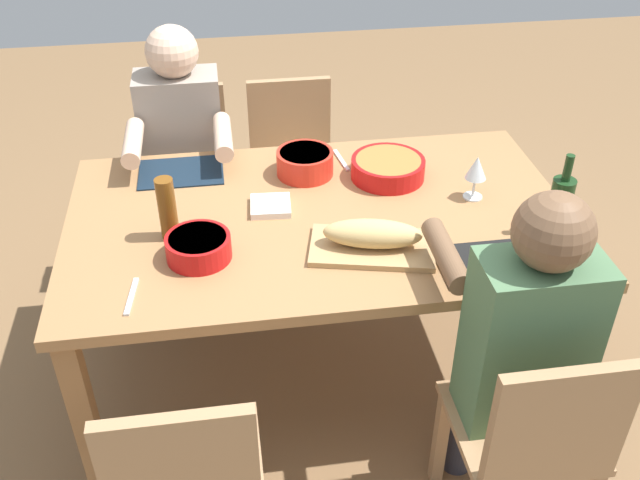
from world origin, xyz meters
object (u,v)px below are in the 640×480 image
Objects in this scene: chair_far_center at (293,162)px; serving_bowl_greens at (305,161)px; serving_bowl_salad at (198,246)px; napkin_stack at (271,206)px; diner_near_right at (521,338)px; wine_bottle at (560,204)px; beer_bottle at (167,209)px; cutting_board at (372,248)px; bread_loaf at (373,234)px; chair_near_right at (533,438)px; serving_bowl_fruit at (388,167)px; wine_glass at (476,169)px; diner_far_left at (183,147)px; chair_far_left at (188,170)px; dining_table at (320,232)px.

chair_far_center reaches higher than serving_bowl_greens.
serving_bowl_salad reaches higher than napkin_stack.
serving_bowl_greens is (-0.50, 0.95, 0.10)m from diner_near_right.
napkin_stack is at bearing 163.08° from wine_bottle.
cutting_board is at bearing -15.24° from beer_bottle.
bread_loaf reaches higher than napkin_stack.
diner_near_right is (0.00, 0.18, 0.21)m from chair_near_right.
beer_bottle reaches higher than serving_bowl_fruit.
wine_glass reaches higher than bread_loaf.
diner_far_left reaches higher than napkin_stack.
wine_glass reaches higher than chair_far_left.
beer_bottle reaches higher than dining_table.
cutting_board is (0.62, -0.90, 0.05)m from diner_far_left.
diner_near_right is at bearing -50.73° from cutting_board.
chair_far_left is 0.98m from beer_bottle.
napkin_stack is (-0.65, 0.72, 0.05)m from diner_near_right.
serving_bowl_greens is (-0.31, 0.07, 0.01)m from serving_bowl_fruit.
serving_bowl_fruit is at bearing 29.92° from serving_bowl_salad.
chair_far_center is 1.16m from serving_bowl_salad.
serving_bowl_fruit is 1.26× the size of beer_bottle.
diner_near_right is 3.75× the size of bread_loaf.
serving_bowl_fruit is 1.29× the size of serving_bowl_greens.
cutting_board is (0.13, -1.09, 0.27)m from chair_far_center.
cutting_board is at bearing 0.00° from bread_loaf.
chair_near_right is 0.71× the size of diner_far_left.
diner_near_right is 4.32× the size of serving_bowl_fruit.
chair_near_right is at bearing -79.77° from serving_bowl_fruit.
diner_near_right is at bearing -96.65° from wine_glass.
chair_far_center is 1.06m from wine_glass.
cutting_board is (-0.35, 0.61, 0.27)m from chair_near_right.
beer_bottle reaches higher than napkin_stack.
diner_near_right reaches higher than wine_bottle.
chair_near_right is at bearing -60.33° from chair_far_left.
dining_table is at bearing 163.69° from wine_bottle.
chair_far_left is at bearing 180.00° from chair_far_center.
napkin_stack is at bearing -68.18° from chair_far_left.
chair_near_right is at bearing -95.26° from wine_glass.
diner_near_right is at bearing -27.53° from serving_bowl_salad.
cutting_board is at bearing -44.58° from napkin_stack.
dining_table is at bearing -87.16° from serving_bowl_greens.
napkin_stack is (-0.46, -0.16, -0.03)m from serving_bowl_fruit.
chair_far_left is (-0.97, 1.51, -0.21)m from diner_near_right.
napkin_stack is at bearing 177.48° from wine_glass.
chair_far_center is 0.76m from serving_bowl_fruit.
bread_loaf is (0.13, -0.24, 0.14)m from dining_table.
bread_loaf is at bearing -148.26° from wine_glass.
cutting_board is at bearing -4.59° from serving_bowl_salad.
serving_bowl_greens reaches higher than dining_table.
chair_near_right reaches higher than dining_table.
wine_glass is at bearing 12.66° from serving_bowl_salad.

